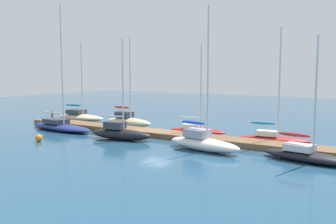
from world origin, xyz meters
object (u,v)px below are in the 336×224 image
object	(u,v)px
sailboat_0	(80,116)
sailboat_7	(307,154)
sailboat_3	(120,132)
sailboat_6	(273,137)
sailboat_2	(128,120)
sailboat_1	(61,125)
mooring_buoy_orange	(39,138)
sailboat_5	(203,141)
sailboat_4	(197,129)

from	to	relation	value
sailboat_0	sailboat_7	xyz separation A→B (m)	(27.53, -6.26, -0.05)
sailboat_7	sailboat_3	bearing A→B (deg)	-169.57
sailboat_3	sailboat_6	distance (m)	12.88
sailboat_3	sailboat_7	distance (m)	15.39
sailboat_0	sailboat_2	distance (m)	7.77
sailboat_1	mooring_buoy_orange	bearing A→B (deg)	-53.72
sailboat_5	sailboat_2	bearing A→B (deg)	161.03
sailboat_0	mooring_buoy_orange	world-z (taller)	sailboat_0
sailboat_6	sailboat_7	world-z (taller)	sailboat_6
sailboat_1	sailboat_6	distance (m)	20.47
sailboat_3	sailboat_7	bearing A→B (deg)	-6.61
sailboat_4	sailboat_6	size ratio (longest dim) A/B	0.89
sailboat_2	sailboat_6	world-z (taller)	sailboat_2
sailboat_6	sailboat_5	bearing A→B (deg)	-131.59
sailboat_0	sailboat_6	size ratio (longest dim) A/B	0.97
sailboat_2	mooring_buoy_orange	size ratio (longest dim) A/B	15.55
sailboat_2	sailboat_7	distance (m)	20.61
sailboat_1	sailboat_2	xyz separation A→B (m)	(3.89, 5.82, 0.14)
sailboat_3	sailboat_6	xyz separation A→B (m)	(11.53, 5.72, -0.11)
sailboat_4	sailboat_7	xyz separation A→B (m)	(11.26, -5.70, 0.08)
sailboat_4	sailboat_7	bearing A→B (deg)	-34.18
sailboat_3	mooring_buoy_orange	xyz separation A→B (m)	(-5.07, -4.47, -0.32)
sailboat_2	sailboat_6	size ratio (longest dim) A/B	1.01
mooring_buoy_orange	sailboat_5	bearing A→B (deg)	18.95
sailboat_2	sailboat_6	bearing A→B (deg)	-1.42
sailboat_7	sailboat_2	bearing A→B (deg)	171.74
sailboat_0	sailboat_4	xyz separation A→B (m)	(16.27, -0.56, -0.13)
mooring_buoy_orange	sailboat_6	bearing A→B (deg)	31.54
sailboat_3	sailboat_6	world-z (taller)	sailboat_6
sailboat_3	sailboat_5	world-z (taller)	sailboat_5
sailboat_0	sailboat_4	distance (m)	16.28
sailboat_7	mooring_buoy_orange	bearing A→B (deg)	-157.92
sailboat_5	sailboat_7	xyz separation A→B (m)	(7.34, 0.59, -0.16)
sailboat_2	sailboat_5	xyz separation A→B (m)	(12.44, -6.39, 0.01)
sailboat_0	mooring_buoy_orange	bearing A→B (deg)	-62.55
sailboat_6	sailboat_2	bearing A→B (deg)	167.44
sailboat_4	sailboat_7	distance (m)	12.62
sailboat_0	sailboat_2	bearing A→B (deg)	-7.92
sailboat_2	sailboat_3	bearing A→B (deg)	-54.52
sailboat_1	sailboat_3	distance (m)	8.31
sailboat_3	sailboat_5	bearing A→B (deg)	-8.71
sailboat_4	sailboat_2	bearing A→B (deg)	172.02
sailboat_3	sailboat_7	world-z (taller)	sailboat_3
sailboat_6	mooring_buoy_orange	size ratio (longest dim) A/B	15.34
sailboat_0	sailboat_6	xyz separation A→B (m)	(23.69, -1.17, -0.04)
sailboat_0	sailboat_3	bearing A→B (deg)	-34.04
sailboat_1	sailboat_7	bearing A→B (deg)	4.01
sailboat_4	sailboat_5	bearing A→B (deg)	-65.41
sailboat_6	sailboat_7	xyz separation A→B (m)	(3.84, -5.10, -0.01)
sailboat_7	sailboat_6	bearing A→B (deg)	135.09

